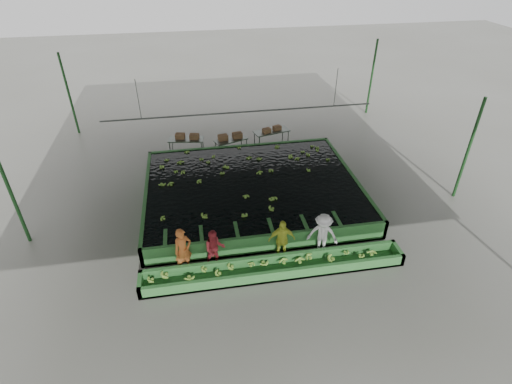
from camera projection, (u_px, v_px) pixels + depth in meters
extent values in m
plane|color=slate|center=(258.00, 216.00, 18.09)|extent=(80.00, 80.00, 0.00)
cube|color=slate|center=(258.00, 112.00, 15.33)|extent=(20.00, 22.00, 0.04)
cube|color=black|center=(252.00, 183.00, 18.85)|extent=(9.70, 7.70, 0.00)
cylinder|color=#59605B|center=(241.00, 112.00, 20.54)|extent=(0.08, 0.08, 14.00)
cylinder|color=#59605B|center=(138.00, 100.00, 19.27)|extent=(0.04, 0.04, 2.00)
cylinder|color=#59605B|center=(336.00, 88.00, 20.70)|extent=(0.04, 0.04, 2.00)
imported|color=#D06A2C|center=(183.00, 250.00, 14.80)|extent=(0.81, 0.69, 1.88)
imported|color=#B12C35|center=(215.00, 249.00, 15.02)|extent=(0.85, 0.69, 1.65)
imported|color=#C2CE34|center=(282.00, 240.00, 15.36)|extent=(1.07, 0.48, 1.79)
imported|color=white|center=(323.00, 234.00, 15.57)|extent=(1.38, 1.11, 1.86)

